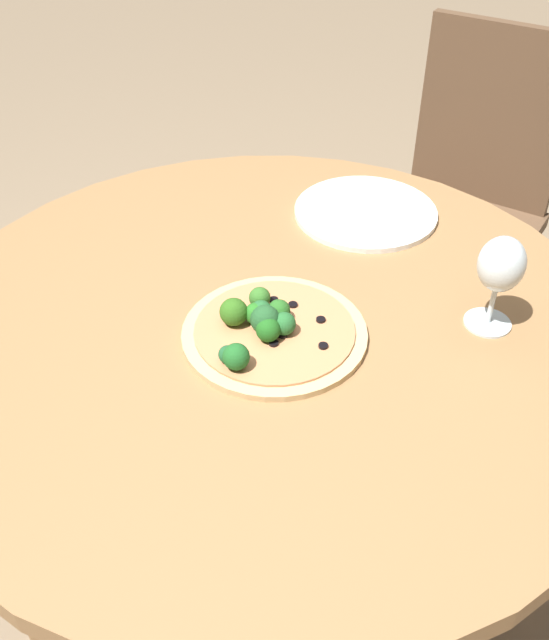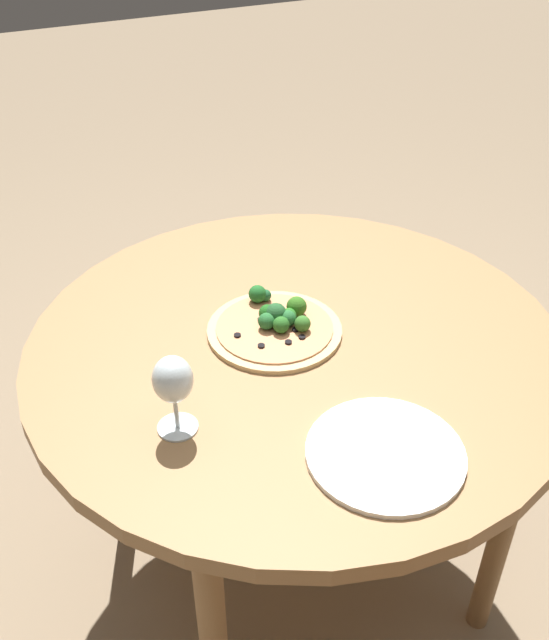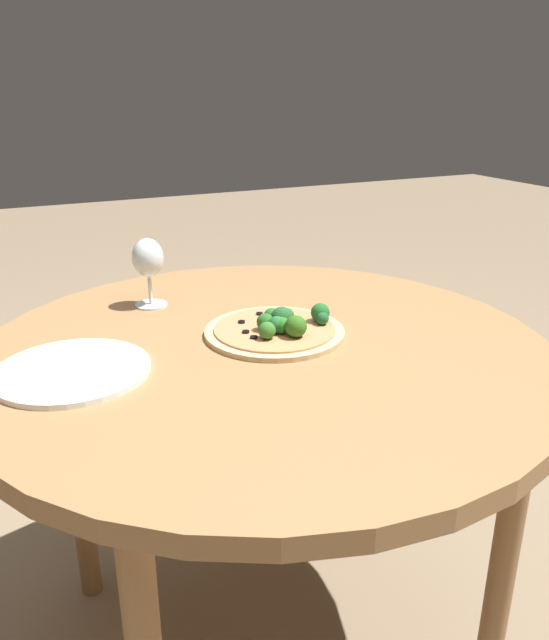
{
  "view_description": "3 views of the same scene",
  "coord_description": "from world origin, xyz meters",
  "px_view_note": "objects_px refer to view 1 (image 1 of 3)",
  "views": [
    {
      "loc": [
        0.74,
        0.4,
        1.43
      ],
      "look_at": [
        0.04,
        0.03,
        0.78
      ],
      "focal_mm": 40.0,
      "sensor_mm": 36.0,
      "label": 1
    },
    {
      "loc": [
        -1.0,
        0.54,
        1.61
      ],
      "look_at": [
        0.04,
        0.03,
        0.78
      ],
      "focal_mm": 40.0,
      "sensor_mm": 36.0,
      "label": 2
    },
    {
      "loc": [
        -0.45,
        -0.99,
        1.2
      ],
      "look_at": [
        0.04,
        0.03,
        0.78
      ],
      "focal_mm": 35.0,
      "sensor_mm": 36.0,
      "label": 3
    }
  ],
  "objects_px": {
    "chair": "(464,200)",
    "pizza": "(269,329)",
    "wine_glass": "(501,268)",
    "plate_near": "(366,212)"
  },
  "relations": [
    {
      "from": "plate_near",
      "to": "chair",
      "type": "bearing_deg",
      "value": 174.55
    },
    {
      "from": "wine_glass",
      "to": "pizza",
      "type": "bearing_deg",
      "value": -57.02
    },
    {
      "from": "chair",
      "to": "plate_near",
      "type": "xyz_separation_m",
      "value": [
        0.6,
        -0.06,
        0.26
      ]
    },
    {
      "from": "chair",
      "to": "plate_near",
      "type": "relative_size",
      "value": 3.48
    },
    {
      "from": "pizza",
      "to": "wine_glass",
      "type": "bearing_deg",
      "value": 122.98
    },
    {
      "from": "pizza",
      "to": "plate_near",
      "type": "relative_size",
      "value": 1.04
    },
    {
      "from": "pizza",
      "to": "wine_glass",
      "type": "relative_size",
      "value": 1.81
    },
    {
      "from": "chair",
      "to": "pizza",
      "type": "bearing_deg",
      "value": -88.32
    },
    {
      "from": "chair",
      "to": "plate_near",
      "type": "bearing_deg",
      "value": -90.82
    },
    {
      "from": "chair",
      "to": "pizza",
      "type": "xyz_separation_m",
      "value": [
        0.99,
        -0.05,
        0.27
      ]
    }
  ]
}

